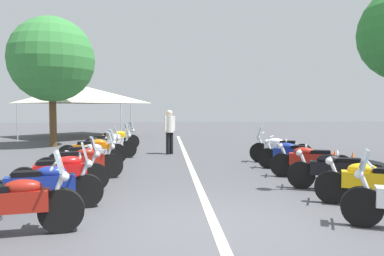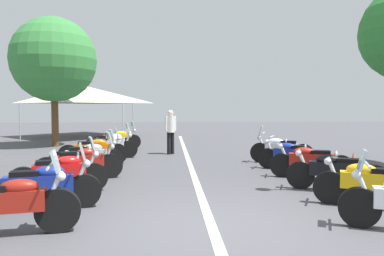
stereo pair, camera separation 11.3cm
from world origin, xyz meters
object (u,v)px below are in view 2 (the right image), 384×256
object	(u,v)px
motorcycle_left_row_1	(41,185)
motorcycle_left_row_4	(88,156)
motorcycle_left_row_3	(81,162)
motorcycle_left_row_7	(111,142)
motorcycle_right_row_2	(336,171)
traffic_cone_0	(335,161)
motorcycle_right_row_1	(371,183)
motorcycle_left_row_2	(61,172)
traffic_cone_1	(353,163)
event_tent	(83,94)
motorcycle_right_row_3	(310,161)
roadside_tree_0	(54,60)
motorcycle_right_row_5	(281,149)
motorcycle_right_row_4	(292,155)
motorcycle_left_row_5	(94,150)
motorcycle_left_row_8	(117,139)
bystander_1	(171,128)
motorcycle_left_row_6	(108,146)
motorcycle_left_row_0	(8,204)

from	to	relation	value
motorcycle_left_row_1	motorcycle_left_row_4	size ratio (longest dim) A/B	1.07
motorcycle_left_row_3	motorcycle_left_row_7	world-z (taller)	same
motorcycle_right_row_2	traffic_cone_0	xyz separation A→B (m)	(2.53, -1.16, -0.16)
motorcycle_left_row_3	motorcycle_right_row_1	xyz separation A→B (m)	(-2.87, -5.92, -0.01)
motorcycle_left_row_2	motorcycle_left_row_1	bearing A→B (deg)	-107.52
traffic_cone_1	event_tent	size ratio (longest dim) A/B	0.10
motorcycle_left_row_3	motorcycle_right_row_3	bearing A→B (deg)	-22.70
traffic_cone_1	roadside_tree_0	size ratio (longest dim) A/B	0.10
motorcycle_right_row_5	motorcycle_left_row_7	bearing A→B (deg)	-2.35
motorcycle_right_row_4	event_tent	distance (m)	15.80
motorcycle_right_row_5	event_tent	bearing A→B (deg)	-29.67
motorcycle_left_row_1	motorcycle_left_row_3	bearing A→B (deg)	75.36
motorcycle_left_row_3	motorcycle_left_row_5	bearing A→B (deg)	72.56
motorcycle_left_row_8	traffic_cone_1	distance (m)	9.62
motorcycle_left_row_7	bystander_1	distance (m)	2.40
motorcycle_left_row_2	motorcycle_right_row_2	bearing A→B (deg)	-19.74
motorcycle_left_row_2	motorcycle_right_row_4	distance (m)	6.46
traffic_cone_0	traffic_cone_1	xyz separation A→B (m)	(-0.46, -0.30, 0.00)
motorcycle_right_row_2	traffic_cone_0	bearing A→B (deg)	-94.46
motorcycle_left_row_1	bystander_1	xyz separation A→B (m)	(7.79, -2.32, 0.56)
motorcycle_right_row_1	bystander_1	xyz separation A→B (m)	(7.94, 3.65, 0.57)
motorcycle_left_row_5	motorcycle_right_row_3	size ratio (longest dim) A/B	1.07
motorcycle_left_row_4	motorcycle_right_row_3	bearing A→B (deg)	-34.10
motorcycle_left_row_6	motorcycle_left_row_8	world-z (taller)	motorcycle_left_row_8
motorcycle_left_row_0	motorcycle_left_row_7	world-z (taller)	motorcycle_left_row_0
traffic_cone_1	motorcycle_left_row_0	bearing A→B (deg)	121.67
motorcycle_right_row_1	motorcycle_right_row_3	distance (m)	2.78
motorcycle_left_row_8	bystander_1	bearing A→B (deg)	-55.46
bystander_1	roadside_tree_0	distance (m)	7.00
motorcycle_right_row_4	motorcycle_right_row_3	bearing A→B (deg)	119.08
motorcycle_right_row_3	motorcycle_left_row_8	bearing A→B (deg)	-30.85
motorcycle_left_row_1	motorcycle_right_row_5	world-z (taller)	motorcycle_right_row_5
roadside_tree_0	bystander_1	bearing A→B (deg)	-120.72
motorcycle_left_row_5	traffic_cone_1	bearing A→B (deg)	-26.51
motorcycle_right_row_2	motorcycle_right_row_3	bearing A→B (deg)	-69.43
motorcycle_left_row_2	roadside_tree_0	bearing A→B (deg)	88.84
motorcycle_left_row_7	bystander_1	bearing A→B (deg)	-21.56
motorcycle_left_row_8	motorcycle_right_row_5	bearing A→B (deg)	-55.45
roadside_tree_0	motorcycle_right_row_2	bearing A→B (deg)	-137.36
motorcycle_left_row_5	event_tent	size ratio (longest dim) A/B	0.35
motorcycle_left_row_6	traffic_cone_1	world-z (taller)	motorcycle_left_row_6
motorcycle_right_row_4	event_tent	size ratio (longest dim) A/B	0.30
motorcycle_left_row_3	traffic_cone_1	bearing A→B (deg)	-17.66
motorcycle_left_row_1	motorcycle_right_row_2	xyz separation A→B (m)	(1.19, -5.94, -0.01)
motorcycle_right_row_1	event_tent	xyz separation A→B (m)	(16.89, 9.07, 2.20)
motorcycle_right_row_1	motorcycle_right_row_3	xyz separation A→B (m)	(2.78, 0.05, 0.00)
motorcycle_right_row_1	motorcycle_right_row_2	bearing A→B (deg)	-64.13
motorcycle_left_row_3	motorcycle_left_row_8	world-z (taller)	motorcycle_left_row_8
motorcycle_left_row_8	motorcycle_right_row_1	world-z (taller)	motorcycle_left_row_8
motorcycle_left_row_5	motorcycle_right_row_5	distance (m)	6.08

